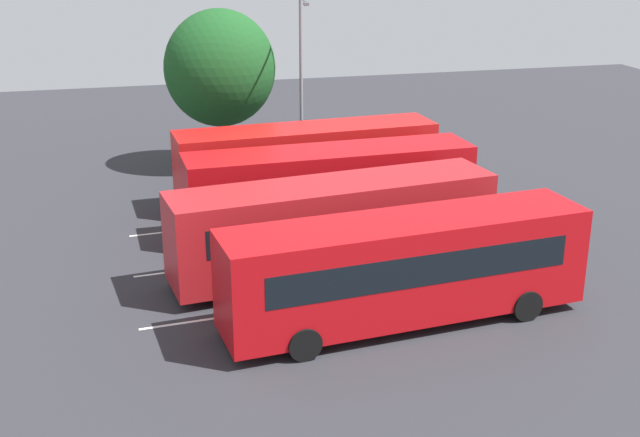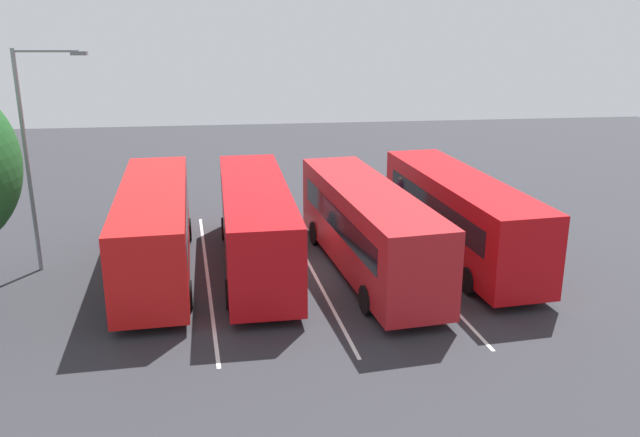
% 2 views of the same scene
% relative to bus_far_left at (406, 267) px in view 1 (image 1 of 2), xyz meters
% --- Properties ---
extents(ground_plane, '(69.01, 69.01, 0.00)m').
position_rel_bus_far_left_xyz_m(ground_plane, '(-0.70, 5.92, -1.78)').
color(ground_plane, '#2B2B30').
extents(bus_far_left, '(11.15, 3.46, 3.24)m').
position_rel_bus_far_left_xyz_m(bus_far_left, '(0.00, 0.00, 0.00)').
color(bus_far_left, '#B70C11').
rests_on(bus_far_left, ground).
extents(bus_center_left, '(11.18, 3.71, 3.24)m').
position_rel_bus_far_left_xyz_m(bus_center_left, '(-1.11, 3.90, 0.00)').
color(bus_center_left, '#AD191E').
rests_on(bus_center_left, ground).
extents(bus_center_right, '(11.05, 2.80, 3.24)m').
position_rel_bus_far_left_xyz_m(bus_center_right, '(-0.16, 7.98, 0.00)').
color(bus_center_right, '#B70C11').
rests_on(bus_center_right, ground).
extents(bus_far_right, '(11.10, 3.06, 3.24)m').
position_rel_bus_far_left_xyz_m(bus_far_right, '(-0.17, 11.71, 0.00)').
color(bus_far_right, red).
rests_on(bus_far_right, ground).
extents(pedestrian, '(0.43, 0.43, 1.80)m').
position_rel_bus_far_left_xyz_m(pedestrian, '(5.93, 2.79, -0.72)').
color(pedestrian, '#232833').
rests_on(pedestrian, ground).
extents(street_lamp, '(0.50, 2.64, 8.19)m').
position_rel_bus_far_left_xyz_m(street_lamp, '(0.57, 15.89, 2.93)').
color(street_lamp, gray).
rests_on(street_lamp, ground).
extents(depot_tree, '(5.20, 4.68, 7.56)m').
position_rel_bus_far_left_xyz_m(depot_tree, '(-2.93, 17.65, 3.04)').
color(depot_tree, '#4C3823').
rests_on(depot_tree, ground).
extents(lane_stripe_outer_left, '(14.03, 1.24, 0.01)m').
position_rel_bus_far_left_xyz_m(lane_stripe_outer_left, '(-0.70, 1.99, -1.78)').
color(lane_stripe_outer_left, silver).
rests_on(lane_stripe_outer_left, ground).
extents(lane_stripe_inner_left, '(14.03, 1.24, 0.01)m').
position_rel_bus_far_left_xyz_m(lane_stripe_inner_left, '(-0.70, 5.92, -1.78)').
color(lane_stripe_inner_left, silver).
rests_on(lane_stripe_inner_left, ground).
extents(lane_stripe_inner_right, '(14.03, 1.24, 0.01)m').
position_rel_bus_far_left_xyz_m(lane_stripe_inner_right, '(-0.70, 9.85, -1.78)').
color(lane_stripe_inner_right, silver).
rests_on(lane_stripe_inner_right, ground).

